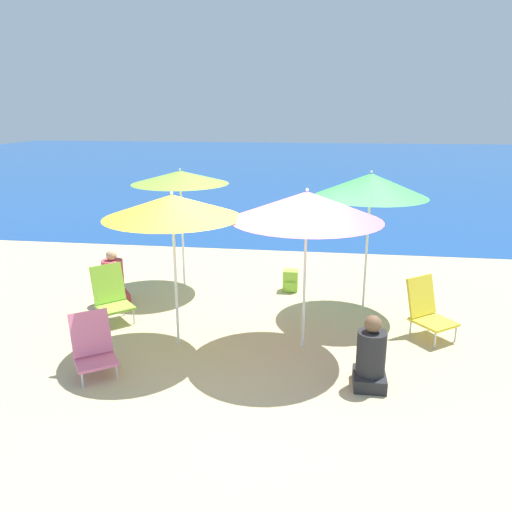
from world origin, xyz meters
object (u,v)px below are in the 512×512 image
(beach_umbrella_yellow, at_px, (172,206))
(backpack_lime, at_px, (290,281))
(beach_chair_yellow, at_px, (427,309))
(beach_chair_lime, at_px, (111,294))
(beach_umbrella_lime, at_px, (180,178))
(beach_chair_pink, at_px, (93,346))
(person_seated_near, at_px, (113,282))
(beach_umbrella_pink, at_px, (307,206))
(person_seated_far, at_px, (371,358))
(beach_umbrella_green, at_px, (371,185))

(beach_umbrella_yellow, relative_size, backpack_lime, 5.55)
(beach_chair_yellow, relative_size, beach_chair_lime, 0.98)
(beach_umbrella_lime, relative_size, beach_chair_pink, 2.88)
(beach_chair_lime, xyz_separation_m, person_seated_near, (-0.27, 0.69, -0.05))
(beach_umbrella_lime, relative_size, beach_chair_lime, 2.51)
(beach_umbrella_pink, distance_m, beach_umbrella_yellow, 1.69)
(beach_chair_yellow, distance_m, person_seated_far, 1.74)
(beach_umbrella_lime, xyz_separation_m, backpack_lime, (1.93, 0.02, -1.78))
(beach_chair_pink, distance_m, person_seated_near, 2.33)
(person_seated_far, bearing_deg, beach_umbrella_lime, 135.35)
(beach_umbrella_pink, height_order, beach_chair_lime, beach_umbrella_pink)
(beach_umbrella_yellow, distance_m, beach_chair_lime, 2.05)
(beach_umbrella_lime, height_order, beach_chair_pink, beach_umbrella_lime)
(beach_chair_lime, relative_size, person_seated_far, 0.97)
(beach_umbrella_yellow, bearing_deg, beach_umbrella_lime, 103.95)
(beach_umbrella_green, relative_size, person_seated_near, 2.44)
(beach_umbrella_yellow, xyz_separation_m, beach_chair_lime, (-1.23, 0.67, -1.50))
(beach_chair_lime, bearing_deg, backpack_lime, -10.95)
(beach_chair_lime, bearing_deg, person_seated_near, 67.31)
(beach_umbrella_lime, distance_m, beach_chair_pink, 3.58)
(beach_umbrella_green, distance_m, beach_umbrella_yellow, 3.07)
(beach_umbrella_pink, xyz_separation_m, beach_chair_pink, (-2.48, -1.03, -1.58))
(beach_chair_yellow, relative_size, person_seated_far, 0.95)
(beach_umbrella_yellow, relative_size, beach_chair_yellow, 2.53)
(beach_umbrella_pink, relative_size, person_seated_near, 2.38)
(beach_umbrella_pink, height_order, person_seated_near, beach_umbrella_pink)
(beach_chair_lime, bearing_deg, beach_umbrella_lime, 24.53)
(beach_umbrella_pink, distance_m, person_seated_near, 3.74)
(beach_umbrella_pink, xyz_separation_m, beach_chair_lime, (-2.91, 0.50, -1.52))
(beach_umbrella_lime, distance_m, beach_umbrella_green, 3.22)
(beach_umbrella_green, bearing_deg, beach_chair_lime, -165.31)
(beach_umbrella_pink, xyz_separation_m, backpack_lime, (-0.33, 2.17, -1.74))
(beach_umbrella_lime, distance_m, beach_chair_lime, 2.36)
(beach_umbrella_green, height_order, person_seated_near, beach_umbrella_green)
(beach_chair_lime, bearing_deg, beach_chair_yellow, -42.50)
(beach_umbrella_yellow, bearing_deg, person_seated_far, -15.85)
(beach_umbrella_yellow, bearing_deg, beach_chair_lime, 151.26)
(beach_umbrella_pink, bearing_deg, beach_umbrella_lime, 136.38)
(beach_umbrella_yellow, bearing_deg, backpack_lime, 60.10)
(person_seated_near, bearing_deg, beach_umbrella_pink, 33.41)
(beach_umbrella_lime, height_order, backpack_lime, beach_umbrella_lime)
(person_seated_near, bearing_deg, person_seated_far, 26.52)
(beach_umbrella_yellow, xyz_separation_m, person_seated_far, (2.49, -0.71, -1.56))
(beach_umbrella_lime, distance_m, beach_chair_yellow, 4.53)
(beach_chair_pink, bearing_deg, person_seated_far, -33.33)
(beach_chair_lime, distance_m, person_seated_near, 0.75)
(beach_umbrella_pink, bearing_deg, beach_chair_lime, 170.23)
(beach_umbrella_pink, height_order, beach_chair_pink, beach_umbrella_pink)
(beach_chair_pink, bearing_deg, backpack_lime, 20.28)
(beach_umbrella_pink, xyz_separation_m, beach_umbrella_green, (0.89, 1.50, 0.06))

